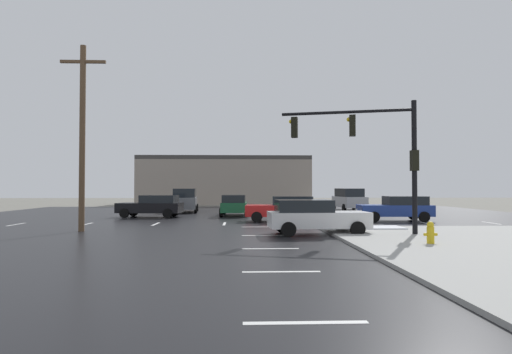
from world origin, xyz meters
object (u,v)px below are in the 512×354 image
utility_pole_mid (82,134)px  sedan_white (314,216)px  sedan_red (285,208)px  suv_grey (185,200)px  suv_silver (349,199)px  sedan_green (234,205)px  traffic_signal_mast (375,144)px  fire_hydrant (430,233)px  sedan_black (152,206)px  sedan_blue (397,208)px

utility_pole_mid → sedan_white: bearing=-8.8°
sedan_red → suv_grey: suv_grey is taller
suv_silver → sedan_green: 12.55m
traffic_signal_mast → suv_silver: 20.61m
suv_silver → sedan_white: bearing=157.9°
traffic_signal_mast → sedan_green: traffic_signal_mast is taller
fire_hydrant → utility_pole_mid: (-14.62, 5.80, 4.25)m
fire_hydrant → utility_pole_mid: size_ratio=0.09×
suv_silver → sedan_green: suv_silver is taller
traffic_signal_mast → sedan_black: bearing=-29.0°
sedan_red → utility_pole_mid: utility_pole_mid is taller
sedan_red → sedan_black: bearing=-18.7°
traffic_signal_mast → sedan_blue: size_ratio=1.27×
traffic_signal_mast → sedan_green: 14.98m
sedan_white → sedan_black: size_ratio=0.99×
sedan_white → sedan_black: bearing=127.4°
sedan_green → utility_pole_mid: size_ratio=0.50×
sedan_blue → fire_hydrant: bearing=77.3°
suv_grey → sedan_red: bearing=-147.0°
sedan_blue → sedan_green: size_ratio=1.00×
utility_pole_mid → fire_hydrant: bearing=-21.6°
suv_grey → fire_hydrant: bearing=-155.5°
traffic_signal_mast → sedan_black: 17.38m
sedan_black → suv_silver: bearing=-147.8°
fire_hydrant → sedan_black: size_ratio=0.17×
fire_hydrant → suv_silver: bearing=82.4°
traffic_signal_mast → sedan_blue: (3.96, 7.85, -3.23)m
sedan_blue → utility_pole_mid: bearing=19.9°
fire_hydrant → sedan_red: (-4.10, 11.36, 0.32)m
traffic_signal_mast → sedan_red: bearing=-52.8°
fire_hydrant → sedan_red: sedan_red is taller
sedan_green → utility_pole_mid: utility_pole_mid is taller
traffic_signal_mast → suv_silver: size_ratio=1.19×
sedan_black → sedan_red: size_ratio=1.00×
sedan_red → suv_silver: 14.16m
sedan_green → suv_grey: suv_grey is taller
fire_hydrant → sedan_black: sedan_black is taller
traffic_signal_mast → suv_grey: (-10.80, 17.87, -3.00)m
sedan_white → sedan_green: 13.13m
traffic_signal_mast → suv_silver: traffic_signal_mast is taller
sedan_white → suv_grey: (-8.17, 17.32, 0.24)m
sedan_white → utility_pole_mid: 11.92m
sedan_black → suv_silver: 18.27m
suv_silver → sedan_green: bearing=120.0°
suv_silver → utility_pole_mid: 25.36m
sedan_red → sedan_blue: bearing=-174.9°
suv_silver → sedan_blue: (-0.07, -12.14, -0.24)m
traffic_signal_mast → sedan_white: 4.20m
sedan_blue → suv_grey: (-14.76, 10.02, 0.24)m
sedan_black → utility_pole_mid: size_ratio=0.51×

